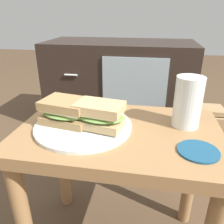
{
  "coord_description": "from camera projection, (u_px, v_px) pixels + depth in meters",
  "views": [
    {
      "loc": [
        0.08,
        -0.54,
        0.76
      ],
      "look_at": [
        -0.02,
        0.0,
        0.51
      ],
      "focal_mm": 36.05,
      "sensor_mm": 36.0,
      "label": 1
    }
  ],
  "objects": [
    {
      "name": "tv_cabinet",
      "position": [
        120.0,
        85.0,
        1.56
      ],
      "size": [
        0.96,
        0.46,
        0.58
      ],
      "color": "black",
      "rests_on": "ground"
    },
    {
      "name": "side_table",
      "position": [
        119.0,
        156.0,
        0.66
      ],
      "size": [
        0.56,
        0.36,
        0.46
      ],
      "color": "olive",
      "rests_on": "ground"
    },
    {
      "name": "plate",
      "position": [
        83.0,
        126.0,
        0.63
      ],
      "size": [
        0.27,
        0.27,
        0.01
      ],
      "primitive_type": "cylinder",
      "color": "silver",
      "rests_on": "side_table"
    },
    {
      "name": "paper_bag",
      "position": [
        197.0,
        141.0,
        1.1
      ],
      "size": [
        0.19,
        0.16,
        0.36
      ],
      "color": "tan",
      "rests_on": "ground"
    },
    {
      "name": "beer_glass",
      "position": [
        188.0,
        103.0,
        0.61
      ],
      "size": [
        0.08,
        0.08,
        0.14
      ],
      "color": "silver",
      "rests_on": "side_table"
    },
    {
      "name": "sandwich_back",
      "position": [
        100.0,
        115.0,
        0.6
      ],
      "size": [
        0.15,
        0.11,
        0.07
      ],
      "color": "tan",
      "rests_on": "plate"
    },
    {
      "name": "coaster",
      "position": [
        198.0,
        151.0,
        0.52
      ],
      "size": [
        0.1,
        0.1,
        0.01
      ],
      "primitive_type": "cylinder",
      "color": "navy",
      "rests_on": "side_table"
    },
    {
      "name": "sandwich_front",
      "position": [
        66.0,
        111.0,
        0.63
      ],
      "size": [
        0.15,
        0.12,
        0.07
      ],
      "color": "#9E7A4C",
      "rests_on": "plate"
    }
  ]
}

